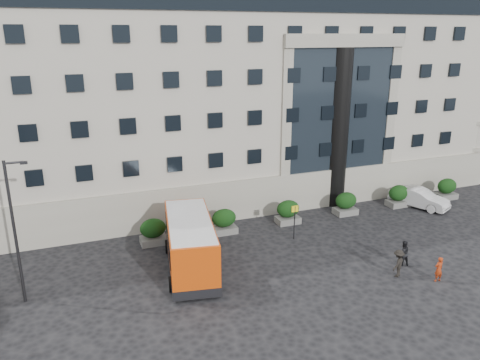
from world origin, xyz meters
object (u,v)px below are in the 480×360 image
(hedge_c, at_px, (288,212))
(hedge_f, at_px, (447,189))
(minibus, at_px, (190,242))
(pedestrian_b, at_px, (403,253))
(white_taxi, at_px, (419,198))
(hedge_b, at_px, (224,221))
(bus_stop_sign, at_px, (295,216))
(pedestrian_a, at_px, (439,269))
(hedge_e, at_px, (398,196))
(pedestrian_c, at_px, (398,263))
(red_truck, at_px, (33,198))
(street_lamp, at_px, (15,228))
(hedge_d, at_px, (346,203))
(hedge_a, at_px, (153,231))

(hedge_c, height_order, hedge_f, same)
(minibus, distance_m, pedestrian_b, 13.39)
(minibus, distance_m, white_taxi, 21.14)
(hedge_f, distance_m, white_taxi, 3.81)
(hedge_b, bearing_deg, hedge_f, 0.00)
(bus_stop_sign, xyz_separation_m, pedestrian_a, (5.22, -8.34, -0.96))
(minibus, bearing_deg, hedge_e, 22.88)
(pedestrian_c, bearing_deg, bus_stop_sign, -92.63)
(bus_stop_sign, distance_m, minibus, 8.19)
(hedge_c, relative_size, red_truck, 0.31)
(street_lamp, bearing_deg, red_truck, 89.90)
(hedge_d, bearing_deg, hedge_c, 180.00)
(hedge_d, distance_m, hedge_e, 5.20)
(hedge_c, bearing_deg, hedge_b, 180.00)
(pedestrian_c, bearing_deg, street_lamp, -41.77)
(hedge_f, distance_m, red_truck, 35.01)
(pedestrian_c, bearing_deg, hedge_a, -65.57)
(hedge_f, bearing_deg, pedestrian_a, -135.34)
(street_lamp, distance_m, red_truck, 13.75)
(white_taxi, bearing_deg, red_truck, 136.81)
(hedge_d, height_order, hedge_e, same)
(hedge_b, bearing_deg, pedestrian_a, -49.49)
(hedge_b, height_order, hedge_d, same)
(red_truck, relative_size, pedestrian_a, 3.82)
(hedge_c, relative_size, hedge_e, 1.00)
(hedge_e, distance_m, hedge_f, 5.20)
(street_lamp, distance_m, pedestrian_b, 22.67)
(street_lamp, height_order, pedestrian_c, street_lamp)
(hedge_e, relative_size, minibus, 0.23)
(hedge_f, height_order, street_lamp, street_lamp)
(hedge_e, bearing_deg, hedge_b, 180.00)
(hedge_a, relative_size, pedestrian_b, 1.10)
(pedestrian_b, bearing_deg, bus_stop_sign, -44.27)
(street_lamp, relative_size, minibus, 0.98)
(hedge_f, xyz_separation_m, red_truck, (-33.92, 8.66, 0.60))
(hedge_a, bearing_deg, hedge_c, 0.00)
(white_taxi, xyz_separation_m, pedestrian_c, (-9.42, -9.02, 0.07))
(pedestrian_b, height_order, pedestrian_c, pedestrian_c)
(pedestrian_b, bearing_deg, hedge_a, -23.80)
(bus_stop_sign, xyz_separation_m, pedestrian_c, (3.36, -7.02, -0.87))
(hedge_c, xyz_separation_m, white_taxi, (11.88, -0.80, -0.13))
(pedestrian_a, bearing_deg, hedge_f, -135.72)
(hedge_c, relative_size, hedge_f, 1.00)
(hedge_d, relative_size, pedestrian_c, 1.06)
(hedge_e, bearing_deg, white_taxi, -28.37)
(street_lamp, relative_size, pedestrian_c, 4.63)
(hedge_c, bearing_deg, bus_stop_sign, -107.82)
(hedge_c, xyz_separation_m, hedge_d, (5.20, 0.00, 0.00))
(hedge_b, bearing_deg, red_truck, 146.58)
(pedestrian_a, bearing_deg, bus_stop_sign, -58.34)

